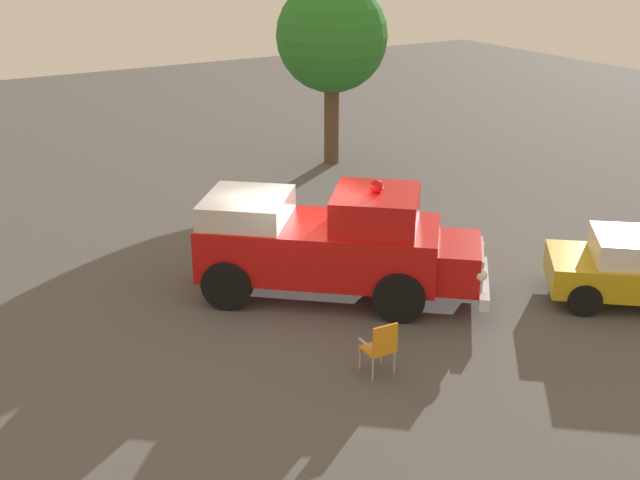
{
  "coord_description": "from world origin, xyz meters",
  "views": [
    {
      "loc": [
        -13.71,
        7.62,
        7.37
      ],
      "look_at": [
        -0.15,
        -0.48,
        1.22
      ],
      "focal_mm": 45.68,
      "sensor_mm": 36.0,
      "label": 1
    }
  ],
  "objects_px": {
    "lawn_chair_by_car": "(352,217)",
    "lawn_chair_spare": "(381,345)",
    "oak_tree_left": "(332,37)",
    "vintage_fire_truck": "(331,242)"
  },
  "relations": [
    {
      "from": "lawn_chair_by_car",
      "to": "oak_tree_left",
      "type": "xyz_separation_m",
      "value": [
        6.26,
        -3.25,
        3.47
      ]
    },
    {
      "from": "lawn_chair_spare",
      "to": "lawn_chair_by_car",
      "type": "bearing_deg",
      "value": -28.58
    },
    {
      "from": "lawn_chair_by_car",
      "to": "lawn_chair_spare",
      "type": "xyz_separation_m",
      "value": [
        -5.8,
        3.16,
        0.0
      ]
    },
    {
      "from": "vintage_fire_truck",
      "to": "lawn_chair_by_car",
      "type": "bearing_deg",
      "value": -40.71
    },
    {
      "from": "oak_tree_left",
      "to": "vintage_fire_truck",
      "type": "bearing_deg",
      "value": 148.35
    },
    {
      "from": "oak_tree_left",
      "to": "lawn_chair_spare",
      "type": "bearing_deg",
      "value": 152.02
    },
    {
      "from": "vintage_fire_truck",
      "to": "lawn_chair_spare",
      "type": "xyz_separation_m",
      "value": [
        -3.3,
        1.01,
        -0.61
      ]
    },
    {
      "from": "vintage_fire_truck",
      "to": "lawn_chair_by_car",
      "type": "distance_m",
      "value": 3.35
    },
    {
      "from": "vintage_fire_truck",
      "to": "oak_tree_left",
      "type": "relative_size",
      "value": 1.01
    },
    {
      "from": "vintage_fire_truck",
      "to": "oak_tree_left",
      "type": "distance_m",
      "value": 10.68
    }
  ]
}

